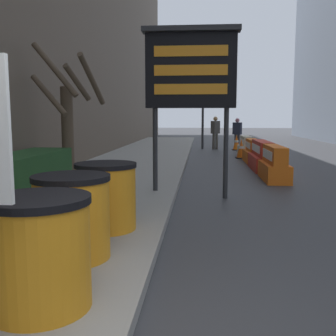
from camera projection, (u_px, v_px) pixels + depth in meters
bare_tree at (68, 117)px, 9.29m from camera, size 1.57×1.41×3.22m
barrel_drum_foreground at (39, 252)px, 3.14m from camera, size 0.84×0.84×0.92m
barrel_drum_middle at (72, 217)px, 4.27m from camera, size 0.84×0.84×0.92m
barrel_drum_back at (106, 196)px, 5.38m from camera, size 0.84×0.84×0.92m
message_board at (191, 71)px, 7.89m from camera, size 1.94×0.36×3.44m
jersey_barrier_orange_far at (274, 165)px, 10.42m from camera, size 0.61×1.73×0.92m
jersey_barrier_red_striped at (262, 157)px, 12.54m from camera, size 0.65×2.12×0.92m
jersey_barrier_orange_near at (253, 152)px, 14.72m from camera, size 0.62×1.72×0.85m
jersey_barrier_cream at (246, 147)px, 16.91m from camera, size 0.61×1.67×0.87m
traffic_cone_near at (241, 149)px, 16.04m from camera, size 0.44×0.44×0.79m
traffic_cone_mid at (266, 161)px, 12.57m from camera, size 0.33×0.33×0.59m
traffic_cone_far at (236, 143)px, 20.02m from camera, size 0.44×0.44×0.78m
traffic_light_near_curb at (203, 88)px, 20.31m from camera, size 0.28×0.45×4.39m
pedestrian_worker at (237, 131)px, 20.27m from camera, size 0.49×0.42×1.62m
pedestrian_passerby at (215, 130)px, 20.48m from camera, size 0.50×0.51×1.70m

